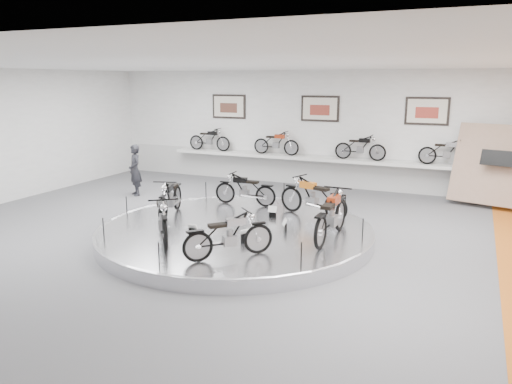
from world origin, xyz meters
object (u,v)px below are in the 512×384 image
at_px(display_platform, 235,233).
at_px(bike_c, 170,197).
at_px(bike_d, 163,218).
at_px(visitor, 135,170).
at_px(shelf, 316,159).
at_px(bike_f, 331,215).
at_px(bike_b, 245,189).
at_px(bike_a, 313,197).
at_px(bike_e, 229,235).

relative_size(display_platform, bike_c, 3.83).
bearing_deg(bike_d, visitor, -174.85).
bearing_deg(bike_c, shelf, 145.25).
bearing_deg(bike_f, bike_d, 117.21).
height_order(bike_d, visitor, visitor).
relative_size(bike_b, bike_f, 0.83).
height_order(bike_b, bike_c, bike_c).
xyz_separation_m(shelf, bike_a, (1.38, -4.78, -0.20)).
distance_m(bike_a, visitor, 6.47).
distance_m(bike_b, bike_c, 2.19).
bearing_deg(display_platform, bike_c, 174.75).
relative_size(display_platform, bike_d, 3.67).
bearing_deg(bike_e, visitor, 93.76).
height_order(bike_c, bike_f, bike_f).
height_order(bike_c, visitor, visitor).
bearing_deg(shelf, display_platform, -90.00).
relative_size(display_platform, bike_f, 3.52).
relative_size(shelf, bike_f, 6.05).
xyz_separation_m(display_platform, bike_d, (-0.93, -1.57, 0.66)).
bearing_deg(bike_b, bike_a, 167.40).
height_order(display_platform, visitor, visitor).
bearing_deg(visitor, bike_f, 14.57).
bearing_deg(bike_f, visitor, 69.99).
height_order(bike_b, bike_d, bike_d).
xyz_separation_m(bike_b, bike_d, (-0.26, -3.56, 0.07)).
height_order(bike_a, bike_e, bike_a).
bearing_deg(bike_e, bike_d, 121.61).
bearing_deg(display_platform, bike_a, 49.53).
xyz_separation_m(bike_e, visitor, (-5.78, 4.77, 0.07)).
bearing_deg(bike_d, bike_b, 138.43).
bearing_deg(display_platform, bike_f, -0.28).
bearing_deg(visitor, bike_c, -4.81).
relative_size(bike_c, visitor, 1.01).
xyz_separation_m(bike_d, bike_f, (3.22, 1.56, 0.02)).
distance_m(display_platform, shelf, 6.46).
xyz_separation_m(shelf, bike_b, (-0.67, -4.41, -0.26)).
xyz_separation_m(shelf, bike_d, (-0.93, -7.97, -0.19)).
bearing_deg(bike_a, bike_f, 137.33).
height_order(bike_a, bike_b, bike_a).
bearing_deg(bike_c, bike_a, 95.95).
relative_size(shelf, bike_a, 6.45).
bearing_deg(bike_e, shelf, 48.78).
distance_m(bike_a, bike_d, 3.94).
bearing_deg(bike_a, bike_d, 72.11).
xyz_separation_m(bike_c, bike_d, (0.96, -1.74, 0.02)).
height_order(display_platform, bike_d, bike_d).
relative_size(display_platform, bike_a, 3.75).
distance_m(bike_e, visitor, 7.49).
distance_m(display_platform, bike_c, 2.00).
distance_m(display_platform, bike_e, 2.18).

